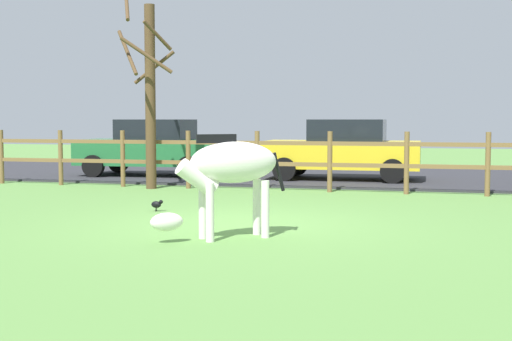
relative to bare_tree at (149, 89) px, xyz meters
The scene contains 8 objects.
ground_plane 6.31m from the bare_tree, 53.13° to the right, with size 60.00×60.00×0.00m, color #5B8C42.
parking_asphalt 6.23m from the bare_tree, 52.50° to the left, with size 28.00×7.40×0.05m, color #2D2D33.
paddock_fence 3.68m from the bare_tree, ahead, with size 21.72×0.11×1.35m.
bare_tree is the anchor object (origin of this frame).
zebra 7.22m from the bare_tree, 58.15° to the right, with size 1.61×1.38×1.41m.
crow_on_grass 4.60m from the bare_tree, 64.96° to the right, with size 0.22×0.10×0.20m.
parked_car_green 3.56m from the bare_tree, 111.97° to the left, with size 4.07×2.02×1.56m.
parked_car_yellow 5.33m from the bare_tree, 37.14° to the left, with size 4.02×1.92×1.56m.
Camera 1 is at (2.91, -10.16, 1.60)m, focal length 48.49 mm.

